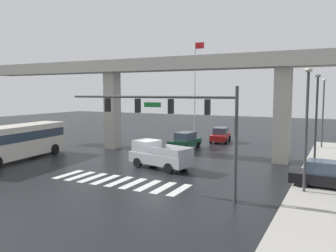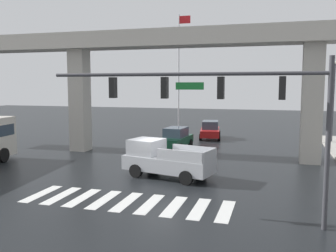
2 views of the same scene
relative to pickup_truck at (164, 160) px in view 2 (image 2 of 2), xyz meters
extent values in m
plane|color=black|center=(-0.27, -0.15, -0.99)|extent=(120.00, 120.00, 0.00)
cube|color=silver|center=(-4.67, -4.81, -0.98)|extent=(0.55, 2.80, 0.01)
cube|color=silver|center=(-3.57, -4.81, -0.98)|extent=(0.55, 2.80, 0.01)
cube|color=silver|center=(-2.47, -4.81, -0.98)|extent=(0.55, 2.80, 0.01)
cube|color=silver|center=(-1.37, -4.81, -0.98)|extent=(0.55, 2.80, 0.01)
cube|color=silver|center=(-0.27, -4.81, -0.98)|extent=(0.55, 2.80, 0.01)
cube|color=silver|center=(0.83, -4.81, -0.98)|extent=(0.55, 2.80, 0.01)
cube|color=silver|center=(1.93, -4.81, -0.98)|extent=(0.55, 2.80, 0.01)
cube|color=silver|center=(3.03, -4.81, -0.98)|extent=(0.55, 2.80, 0.01)
cube|color=silver|center=(4.13, -4.81, -0.98)|extent=(0.55, 2.80, 0.01)
cube|color=#ADA89E|center=(-0.27, 6.32, 7.52)|extent=(50.80, 2.44, 1.20)
cube|color=#ADA89E|center=(-8.82, 6.32, 2.97)|extent=(1.30, 1.30, 7.91)
cube|color=#ADA89E|center=(8.28, 6.32, 2.97)|extent=(1.30, 1.30, 7.91)
cube|color=#A8AAAF|center=(0.29, -0.07, -0.21)|extent=(5.40, 3.01, 0.80)
cube|color=#A8AAAF|center=(-1.12, 0.26, 0.64)|extent=(2.05, 2.09, 0.90)
cube|color=#3F5160|center=(-1.57, 0.37, 0.64)|extent=(0.48, 1.65, 0.77)
cube|color=#A8AAAF|center=(1.21, -1.18, 0.49)|extent=(2.60, 0.70, 0.60)
cube|color=#A8AAAF|center=(1.61, 0.52, 0.49)|extent=(2.60, 0.70, 0.60)
cube|color=#A8AAAF|center=(2.73, -0.64, 0.49)|extent=(0.50, 1.72, 0.60)
cylinder|color=black|center=(-1.45, -0.59, -0.61)|extent=(0.80, 0.45, 0.76)
cylinder|color=black|center=(-1.04, 1.17, -0.61)|extent=(0.80, 0.45, 0.76)
cylinder|color=black|center=(1.63, -1.31, -0.61)|extent=(0.80, 0.45, 0.76)
cylinder|color=black|center=(2.04, 0.45, -0.61)|extent=(0.80, 0.45, 0.76)
cube|color=#2D3D4C|center=(-12.99, 2.26, 0.99)|extent=(2.25, 0.31, 1.49)
cylinder|color=black|center=(-11.61, 0.82, -0.51)|extent=(0.45, 0.99, 0.96)
cube|color=#14472D|center=(-1.82, 9.29, -0.35)|extent=(2.11, 4.43, 0.64)
cube|color=#384756|center=(-1.81, 9.39, 0.35)|extent=(1.67, 2.35, 0.76)
cylinder|color=black|center=(-1.07, 7.89, -0.67)|extent=(0.29, 0.66, 0.64)
cylinder|color=black|center=(-2.78, 8.03, -0.67)|extent=(0.29, 0.66, 0.64)
cylinder|color=black|center=(-0.85, 10.55, -0.67)|extent=(0.29, 0.66, 0.64)
cylinder|color=black|center=(-2.57, 10.69, -0.67)|extent=(0.29, 0.66, 0.64)
cube|color=red|center=(-0.03, 15.59, -0.35)|extent=(2.35, 4.51, 0.64)
cube|color=#384756|center=(-0.04, 15.69, 0.35)|extent=(1.80, 2.43, 0.76)
cylinder|color=black|center=(1.02, 14.39, -0.67)|extent=(0.33, 0.67, 0.64)
cylinder|color=black|center=(-0.69, 14.15, -0.67)|extent=(0.33, 0.67, 0.64)
cylinder|color=black|center=(0.64, 17.03, -0.67)|extent=(0.33, 0.67, 0.64)
cylinder|color=black|center=(-1.07, 16.79, -0.67)|extent=(0.33, 0.67, 0.64)
cylinder|color=#38383D|center=(7.79, -5.74, 2.11)|extent=(0.18, 0.18, 6.20)
cylinder|color=#38383D|center=(2.39, -5.74, 4.61)|extent=(10.80, 0.14, 0.14)
cube|color=black|center=(6.19, -5.74, 4.09)|extent=(0.24, 0.32, 0.84)
sphere|color=red|center=(6.19, -5.74, 4.35)|extent=(0.17, 0.17, 0.17)
cube|color=black|center=(3.99, -5.74, 4.09)|extent=(0.24, 0.32, 0.84)
sphere|color=red|center=(3.99, -5.74, 4.35)|extent=(0.17, 0.17, 0.17)
cube|color=black|center=(1.79, -5.74, 4.09)|extent=(0.24, 0.32, 0.84)
sphere|color=red|center=(1.79, -5.74, 4.35)|extent=(0.17, 0.17, 0.17)
cube|color=black|center=(-0.41, -5.74, 4.09)|extent=(0.24, 0.32, 0.84)
sphere|color=red|center=(-0.41, -5.74, 4.35)|extent=(0.17, 0.17, 0.17)
cube|color=#19722D|center=(2.79, -5.74, 4.16)|extent=(1.10, 0.04, 0.28)
cylinder|color=#38383D|center=(10.89, 15.96, 2.51)|extent=(0.16, 0.16, 7.00)
ellipsoid|color=beige|center=(10.89, 15.96, 6.13)|extent=(0.44, 0.70, 0.24)
cylinder|color=silver|center=(-2.95, 14.65, 4.88)|extent=(0.12, 0.12, 11.74)
cube|color=red|center=(-2.40, 14.65, 10.25)|extent=(1.10, 0.04, 0.70)
camera|label=1|loc=(12.68, -23.30, 4.90)|focal=36.99mm
camera|label=2|loc=(5.97, -19.62, 4.20)|focal=39.48mm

